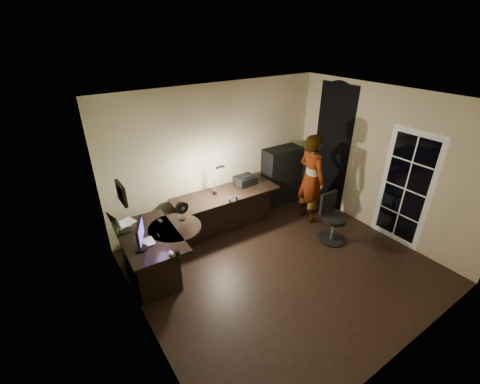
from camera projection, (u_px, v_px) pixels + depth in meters
floor at (283, 267)px, 5.34m from camera, size 4.50×4.00×0.01m
ceiling at (296, 102)px, 4.09m from camera, size 4.50×4.00×0.01m
wall_back at (219, 155)px, 6.18m from camera, size 4.50×0.01×2.70m
wall_front at (422, 273)px, 3.24m from camera, size 4.50×0.01×2.70m
wall_left at (137, 249)px, 3.59m from camera, size 0.01×4.00×2.70m
wall_right at (381, 163)px, 5.84m from camera, size 0.01×4.00×2.70m
green_wall_overlay at (139, 249)px, 3.60m from camera, size 0.00×4.00×2.70m
arched_doorway at (332, 148)px, 6.69m from camera, size 0.01×0.90×2.60m
french_door at (405, 189)px, 5.56m from camera, size 0.02×0.92×2.10m
framed_picture at (121, 193)px, 3.71m from camera, size 0.04×0.30×0.25m
desk_left at (152, 256)px, 4.99m from camera, size 0.89×1.38×0.77m
desk_right at (226, 211)px, 6.21m from camera, size 2.07×0.78×0.77m
cabinet at (281, 175)px, 7.07m from camera, size 0.85×0.45×1.26m
laptop_stand at (124, 227)px, 4.90m from camera, size 0.29×0.25×0.10m
laptop at (124, 217)px, 4.84m from camera, size 0.38×0.37×0.21m
monitor at (140, 240)px, 4.44m from camera, size 0.27×0.44×0.29m
mouse at (171, 253)px, 4.39m from camera, size 0.08×0.11×0.04m
phone at (160, 221)px, 5.14m from camera, size 0.08×0.13×0.01m
pen at (158, 235)px, 4.79m from camera, size 0.02×0.13×0.01m
speaker at (178, 256)px, 4.24m from camera, size 0.07×0.07×0.17m
notepad at (148, 241)px, 4.65m from camera, size 0.17×0.23×0.01m
desk_fan at (182, 210)px, 5.13m from camera, size 0.22×0.13×0.32m
headphones at (233, 198)px, 5.75m from camera, size 0.19×0.14×0.08m
printer at (245, 180)px, 6.32m from camera, size 0.41×0.33×0.18m
desk_lamp at (214, 177)px, 5.83m from camera, size 0.20×0.32×0.67m
office_chair at (335, 219)px, 5.81m from camera, size 0.52×0.52×0.91m
person at (311, 179)px, 6.29m from camera, size 0.47×0.67×1.80m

